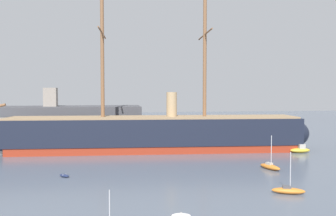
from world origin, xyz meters
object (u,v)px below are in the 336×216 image
(tall_ship, at_px, (154,133))
(motorboat_far_right, at_px, (300,150))
(dinghy_near_centre, at_px, (181,216))
(sailboat_mid_right, at_px, (288,190))
(dockside_warehouse_left, at_px, (38,124))
(sailboat_alongside_stern, at_px, (270,166))
(dinghy_alongside_bow, at_px, (64,176))

(tall_ship, xyz_separation_m, motorboat_far_right, (30.31, -6.92, -3.27))
(dinghy_near_centre, relative_size, sailboat_mid_right, 0.40)
(sailboat_mid_right, xyz_separation_m, dockside_warehouse_left, (-40.80, 53.71, 4.08))
(dinghy_near_centre, relative_size, sailboat_alongside_stern, 0.38)
(tall_ship, bearing_deg, motorboat_far_right, -12.86)
(sailboat_mid_right, xyz_separation_m, sailboat_alongside_stern, (3.99, 13.72, 0.03))
(dinghy_near_centre, bearing_deg, dockside_warehouse_left, 113.19)
(sailboat_mid_right, distance_m, dockside_warehouse_left, 67.58)
(tall_ship, relative_size, sailboat_alongside_stern, 13.32)
(dinghy_alongside_bow, relative_size, sailboat_alongside_stern, 0.34)
(tall_ship, bearing_deg, dinghy_alongside_bow, -127.71)
(dinghy_near_centre, xyz_separation_m, dockside_warehouse_left, (-25.69, 59.97, 4.29))
(sailboat_alongside_stern, bearing_deg, sailboat_mid_right, -106.23)
(sailboat_alongside_stern, bearing_deg, dinghy_near_centre, -133.72)
(dinghy_near_centre, bearing_deg, dinghy_alongside_bow, 125.29)
(dockside_warehouse_left, bearing_deg, motorboat_far_right, -23.95)
(dinghy_near_centre, height_order, sailboat_alongside_stern, sailboat_alongside_stern)
(dinghy_alongside_bow, height_order, sailboat_alongside_stern, sailboat_alongside_stern)
(sailboat_mid_right, distance_m, sailboat_alongside_stern, 14.29)
(dinghy_alongside_bow, height_order, motorboat_far_right, motorboat_far_right)
(dinghy_alongside_bow, bearing_deg, dockside_warehouse_left, 106.15)
(sailboat_mid_right, bearing_deg, motorboat_far_right, 57.95)
(tall_ship, distance_m, motorboat_far_right, 31.26)
(tall_ship, distance_m, sailboat_mid_right, 37.23)
(sailboat_alongside_stern, relative_size, dockside_warehouse_left, 0.10)
(dinghy_near_centre, distance_m, dinghy_alongside_bow, 24.39)
(dinghy_near_centre, distance_m, motorboat_far_right, 47.15)
(motorboat_far_right, bearing_deg, dinghy_alongside_bow, -163.06)
(sailboat_alongside_stern, distance_m, dockside_warehouse_left, 60.19)
(dinghy_alongside_bow, height_order, dockside_warehouse_left, dockside_warehouse_left)
(sailboat_alongside_stern, height_order, dockside_warehouse_left, dockside_warehouse_left)
(tall_ship, bearing_deg, dockside_warehouse_left, 145.85)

